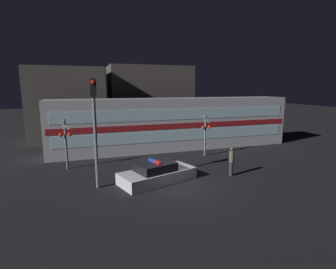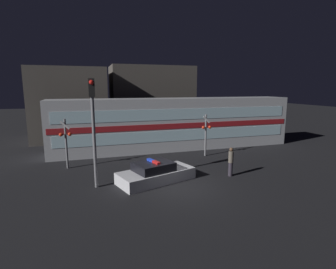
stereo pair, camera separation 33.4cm
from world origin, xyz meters
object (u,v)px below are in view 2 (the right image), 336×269
train (176,124)px  police_car (156,173)px  traffic_light_corner (93,121)px  crossing_signal_near (206,133)px  pedestrian (231,161)px

train → police_car: bearing=-116.8°
traffic_light_corner → train: bearing=46.4°
train → crossing_signal_near: bearing=-67.2°
train → crossing_signal_near: 3.46m
crossing_signal_near → traffic_light_corner: traffic_light_corner is taller
crossing_signal_near → pedestrian: bearing=-97.2°
train → crossing_signal_near: size_ratio=6.37×
pedestrian → train: bearing=95.4°
crossing_signal_near → police_car: bearing=-140.3°
pedestrian → traffic_light_corner: traffic_light_corner is taller
train → pedestrian: train is taller
train → traffic_light_corner: 10.17m
police_car → pedestrian: bearing=-23.7°
police_car → traffic_light_corner: (-3.21, 0.09, 3.09)m
train → traffic_light_corner: bearing=-133.6°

